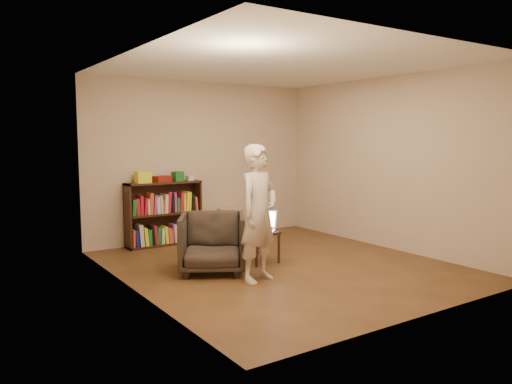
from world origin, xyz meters
TOP-DOWN VIEW (x-y plane):
  - floor at (0.00, 0.00)m, footprint 4.50×4.50m
  - ceiling at (0.00, 0.00)m, footprint 4.50×4.50m
  - wall_back at (0.00, 2.25)m, footprint 4.00×0.00m
  - wall_left at (-2.00, 0.00)m, footprint 0.00×4.50m
  - wall_right at (2.00, 0.00)m, footprint 0.00×4.50m
  - bookshelf at (-0.77, 2.09)m, footprint 1.20×0.30m
  - box_yellow at (-1.11, 2.06)m, footprint 0.23×0.17m
  - red_cloth at (-0.79, 2.10)m, footprint 0.31×0.26m
  - box_green at (-0.52, 2.08)m, footprint 0.16×0.16m
  - box_white at (-0.31, 2.07)m, footprint 0.11×0.11m
  - stool at (0.42, 2.03)m, footprint 0.33×0.33m
  - armchair at (-0.90, 0.25)m, footprint 1.11×1.12m
  - side_table at (-0.13, 0.32)m, footprint 0.42×0.42m
  - laptop at (-0.08, 0.35)m, footprint 0.54×0.54m
  - person at (-0.64, -0.40)m, footprint 0.68×0.55m

SIDE VIEW (x-z plane):
  - floor at x=0.00m, z-range 0.00..0.00m
  - side_table at x=-0.13m, z-range 0.14..0.57m
  - armchair at x=-0.90m, z-range 0.00..0.75m
  - stool at x=0.42m, z-range 0.15..0.63m
  - bookshelf at x=-0.77m, z-range -0.06..0.94m
  - laptop at x=-0.08m, z-range 0.36..0.61m
  - person at x=-0.64m, z-range 0.00..1.61m
  - box_white at x=-0.31m, z-range 1.00..1.08m
  - red_cloth at x=-0.79m, z-range 1.00..1.09m
  - box_green at x=-0.52m, z-range 1.00..1.15m
  - box_yellow at x=-1.11m, z-range 1.00..1.18m
  - wall_back at x=0.00m, z-range -0.70..3.30m
  - wall_left at x=-2.00m, z-range -0.95..3.55m
  - wall_right at x=2.00m, z-range -0.95..3.55m
  - ceiling at x=0.00m, z-range 2.60..2.60m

